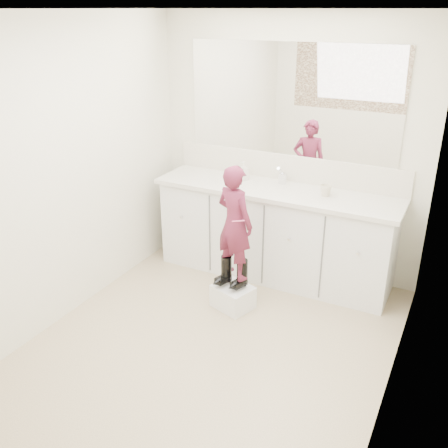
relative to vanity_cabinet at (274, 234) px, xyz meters
The scene contains 19 objects.
floor 1.30m from the vanity_cabinet, 90.00° to the right, with size 3.00×3.00×0.00m, color #8A755A.
ceiling 2.32m from the vanity_cabinet, 90.00° to the right, with size 3.00×3.00×0.00m, color white.
wall_back 0.82m from the vanity_cabinet, 90.00° to the left, with size 2.60×2.60×0.00m, color beige.
wall_front 2.83m from the vanity_cabinet, 90.00° to the right, with size 2.60×2.60×0.00m, color beige.
wall_left 1.95m from the vanity_cabinet, 136.70° to the right, with size 3.00×3.00×0.00m, color beige.
wall_right 1.95m from the vanity_cabinet, 43.30° to the right, with size 3.00×3.00×0.00m, color beige.
vanity_cabinet is the anchor object (origin of this frame).
countertop 0.45m from the vanity_cabinet, 90.00° to the right, with size 2.28×0.58×0.04m, color beige.
backsplash 0.64m from the vanity_cabinet, 90.00° to the left, with size 2.28×0.03×0.25m, color beige.
mirror 1.24m from the vanity_cabinet, 90.00° to the left, with size 2.00×0.02×1.00m, color white.
dot_panel 2.98m from the vanity_cabinet, 90.00° to the right, with size 2.00×0.01×1.20m, color #472819.
faucet 0.54m from the vanity_cabinet, 90.00° to the left, with size 0.08×0.08×0.10m, color silver.
cup 0.69m from the vanity_cabinet, ahead, with size 0.11×0.11×0.10m, color beige.
soap_bottle 0.67m from the vanity_cabinet, 168.44° to the left, with size 0.08×0.08×0.18m, color silver.
step_stool 0.79m from the vanity_cabinet, 96.85° to the right, with size 0.32×0.27×0.20m, color white.
boot_left 0.72m from the vanity_cabinet, 103.04° to the right, with size 0.10×0.18×0.27m, color black, non-canonical shape.
boot_right 0.70m from the vanity_cabinet, 90.89° to the right, with size 0.10×0.18×0.27m, color black, non-canonical shape.
toddler 0.79m from the vanity_cabinet, 97.04° to the right, with size 0.36×0.23×0.98m, color #9A2F4F.
toothbrush 0.89m from the vanity_cabinet, 91.17° to the right, with size 0.01×0.01×0.14m, color pink.
Camera 1 is at (1.54, -2.83, 2.41)m, focal length 40.00 mm.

